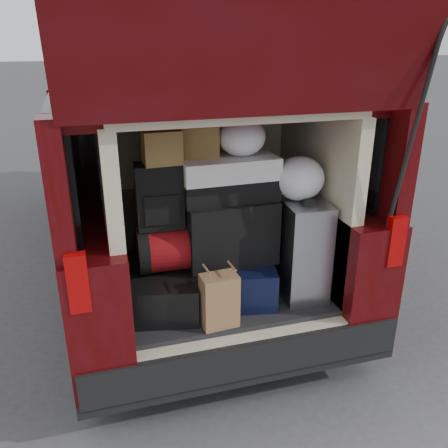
{
  "coord_description": "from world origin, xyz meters",
  "views": [
    {
      "loc": [
        -0.75,
        -2.4,
        2.11
      ],
      "look_at": [
        0.01,
        0.2,
        1.01
      ],
      "focal_mm": 38.0,
      "sensor_mm": 36.0,
      "label": 1
    }
  ],
  "objects_px": {
    "kraft_bag": "(219,301)",
    "black_hardshell": "(163,287)",
    "red_duffel": "(173,247)",
    "silver_roller": "(300,247)",
    "twotone_duffel": "(228,178)",
    "navy_hardshell": "(235,276)",
    "black_soft_case": "(229,230)",
    "backpack": "(160,196)"
  },
  "relations": [
    {
      "from": "black_hardshell",
      "to": "red_duffel",
      "type": "height_order",
      "value": "red_duffel"
    },
    {
      "from": "navy_hardshell",
      "to": "silver_roller",
      "type": "relative_size",
      "value": 0.89
    },
    {
      "from": "kraft_bag",
      "to": "backpack",
      "type": "bearing_deg",
      "value": 122.53
    },
    {
      "from": "black_hardshell",
      "to": "backpack",
      "type": "xyz_separation_m",
      "value": [
        0.01,
        0.03,
        0.58
      ]
    },
    {
      "from": "black_soft_case",
      "to": "backpack",
      "type": "xyz_separation_m",
      "value": [
        -0.41,
        0.01,
        0.26
      ]
    },
    {
      "from": "red_duffel",
      "to": "black_soft_case",
      "type": "xyz_separation_m",
      "value": [
        0.35,
        0.0,
        0.07
      ]
    },
    {
      "from": "black_hardshell",
      "to": "red_duffel",
      "type": "bearing_deg",
      "value": 24.52
    },
    {
      "from": "navy_hardshell",
      "to": "red_duffel",
      "type": "xyz_separation_m",
      "value": [
        -0.39,
        0.01,
        0.25
      ]
    },
    {
      "from": "red_duffel",
      "to": "twotone_duffel",
      "type": "bearing_deg",
      "value": 5.64
    },
    {
      "from": "navy_hardshell",
      "to": "silver_roller",
      "type": "height_order",
      "value": "silver_roller"
    },
    {
      "from": "black_hardshell",
      "to": "backpack",
      "type": "relative_size",
      "value": 1.52
    },
    {
      "from": "kraft_bag",
      "to": "twotone_duffel",
      "type": "height_order",
      "value": "twotone_duffel"
    },
    {
      "from": "backpack",
      "to": "black_hardshell",
      "type": "bearing_deg",
      "value": -106.74
    },
    {
      "from": "kraft_bag",
      "to": "red_duffel",
      "type": "height_order",
      "value": "red_duffel"
    },
    {
      "from": "red_duffel",
      "to": "twotone_duffel",
      "type": "xyz_separation_m",
      "value": [
        0.35,
        0.03,
        0.4
      ]
    },
    {
      "from": "red_duffel",
      "to": "twotone_duffel",
      "type": "distance_m",
      "value": 0.53
    },
    {
      "from": "black_soft_case",
      "to": "twotone_duffel",
      "type": "distance_m",
      "value": 0.33
    },
    {
      "from": "red_duffel",
      "to": "twotone_duffel",
      "type": "relative_size",
      "value": 0.74
    },
    {
      "from": "red_duffel",
      "to": "black_hardshell",
      "type": "bearing_deg",
      "value": -165.7
    },
    {
      "from": "black_hardshell",
      "to": "twotone_duffel",
      "type": "relative_size",
      "value": 1.01
    },
    {
      "from": "kraft_bag",
      "to": "twotone_duffel",
      "type": "relative_size",
      "value": 0.55
    },
    {
      "from": "navy_hardshell",
      "to": "black_soft_case",
      "type": "relative_size",
      "value": 1.01
    },
    {
      "from": "black_hardshell",
      "to": "navy_hardshell",
      "type": "xyz_separation_m",
      "value": [
        0.47,
        0.01,
        0.01
      ]
    },
    {
      "from": "silver_roller",
      "to": "kraft_bag",
      "type": "bearing_deg",
      "value": -155.88
    },
    {
      "from": "black_hardshell",
      "to": "black_soft_case",
      "type": "bearing_deg",
      "value": 14.04
    },
    {
      "from": "navy_hardshell",
      "to": "backpack",
      "type": "height_order",
      "value": "backpack"
    },
    {
      "from": "red_duffel",
      "to": "silver_roller",
      "type": "bearing_deg",
      "value": -5.99
    },
    {
      "from": "black_soft_case",
      "to": "backpack",
      "type": "height_order",
      "value": "backpack"
    },
    {
      "from": "red_duffel",
      "to": "backpack",
      "type": "distance_m",
      "value": 0.33
    },
    {
      "from": "kraft_bag",
      "to": "black_hardshell",
      "type": "bearing_deg",
      "value": 126.25
    },
    {
      "from": "black_hardshell",
      "to": "silver_roller",
      "type": "relative_size",
      "value": 0.92
    },
    {
      "from": "black_hardshell",
      "to": "red_duffel",
      "type": "xyz_separation_m",
      "value": [
        0.07,
        0.02,
        0.25
      ]
    },
    {
      "from": "black_hardshell",
      "to": "navy_hardshell",
      "type": "relative_size",
      "value": 1.04
    },
    {
      "from": "navy_hardshell",
      "to": "black_soft_case",
      "type": "xyz_separation_m",
      "value": [
        -0.04,
        0.01,
        0.32
      ]
    },
    {
      "from": "silver_roller",
      "to": "twotone_duffel",
      "type": "distance_m",
      "value": 0.64
    },
    {
      "from": "black_soft_case",
      "to": "twotone_duffel",
      "type": "height_order",
      "value": "twotone_duffel"
    },
    {
      "from": "silver_roller",
      "to": "backpack",
      "type": "height_order",
      "value": "backpack"
    },
    {
      "from": "black_soft_case",
      "to": "backpack",
      "type": "distance_m",
      "value": 0.49
    },
    {
      "from": "kraft_bag",
      "to": "red_duffel",
      "type": "relative_size",
      "value": 0.75
    },
    {
      "from": "silver_roller",
      "to": "twotone_duffel",
      "type": "xyz_separation_m",
      "value": [
        -0.44,
        0.13,
        0.45
      ]
    },
    {
      "from": "black_soft_case",
      "to": "backpack",
      "type": "relative_size",
      "value": 1.44
    },
    {
      "from": "kraft_bag",
      "to": "black_soft_case",
      "type": "height_order",
      "value": "black_soft_case"
    }
  ]
}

